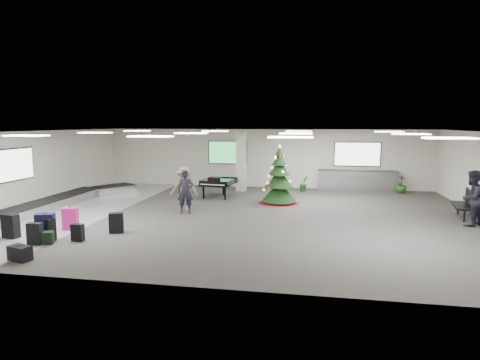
% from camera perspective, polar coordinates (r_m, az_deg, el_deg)
% --- Properties ---
extents(ground, '(18.00, 18.00, 0.00)m').
position_cam_1_polar(ground, '(15.57, 0.33, -4.98)').
color(ground, '#363431').
rests_on(ground, ground).
extents(room_envelope, '(18.02, 14.02, 3.21)m').
position_cam_1_polar(room_envelope, '(15.94, -0.62, 3.80)').
color(room_envelope, beige).
rests_on(room_envelope, ground).
extents(baggage_carousel, '(2.28, 9.71, 0.43)m').
position_cam_1_polar(baggage_carousel, '(18.42, -24.57, -3.00)').
color(baggage_carousel, silver).
rests_on(baggage_carousel, ground).
extents(service_counter, '(4.05, 0.65, 1.08)m').
position_cam_1_polar(service_counter, '(21.95, 16.28, -0.04)').
color(service_counter, silver).
rests_on(service_counter, ground).
extents(suitcase_0, '(0.43, 0.25, 0.66)m').
position_cam_1_polar(suitcase_0, '(13.20, -27.12, -6.83)').
color(suitcase_0, black).
rests_on(suitcase_0, ground).
extents(suitcase_1, '(0.50, 0.41, 0.71)m').
position_cam_1_polar(suitcase_1, '(13.52, -25.54, -6.30)').
color(suitcase_1, black).
rests_on(suitcase_1, ground).
extents(pink_suitcase, '(0.52, 0.36, 0.76)m').
position_cam_1_polar(pink_suitcase, '(14.53, -22.98, -5.08)').
color(pink_suitcase, '#D01B7D').
rests_on(pink_suitcase, ground).
extents(suitcase_3, '(0.50, 0.38, 0.68)m').
position_cam_1_polar(suitcase_3, '(13.60, -17.18, -5.84)').
color(suitcase_3, black).
rests_on(suitcase_3, ground).
extents(navy_suitcase, '(0.60, 0.46, 0.84)m').
position_cam_1_polar(navy_suitcase, '(13.55, -25.92, -6.01)').
color(navy_suitcase, black).
rests_on(navy_suitcase, ground).
extents(suitcase_5, '(0.53, 0.35, 0.77)m').
position_cam_1_polar(suitcase_5, '(14.31, -29.83, -5.70)').
color(suitcase_5, black).
rests_on(suitcase_5, ground).
extents(green_duffel, '(0.61, 0.43, 0.39)m').
position_cam_1_polar(green_duffel, '(13.19, -26.16, -7.39)').
color(green_duffel, black).
rests_on(green_duffel, ground).
extents(suitcase_7, '(0.37, 0.20, 0.54)m').
position_cam_1_polar(suitcase_7, '(13.08, -22.09, -6.93)').
color(suitcase_7, black).
rests_on(suitcase_7, ground).
extents(black_duffel, '(0.65, 0.47, 0.41)m').
position_cam_1_polar(black_duffel, '(11.95, -28.82, -9.09)').
color(black_duffel, black).
rests_on(black_duffel, ground).
extents(christmas_tree, '(1.85, 1.85, 2.64)m').
position_cam_1_polar(christmas_tree, '(17.76, 5.59, -0.43)').
color(christmas_tree, maroon).
rests_on(christmas_tree, ground).
extents(grand_piano, '(1.60, 1.94, 1.02)m').
position_cam_1_polar(grand_piano, '(19.22, -3.09, -0.30)').
color(grand_piano, black).
rests_on(grand_piano, ground).
extents(bench, '(0.86, 1.76, 1.07)m').
position_cam_1_polar(bench, '(17.10, 29.38, -2.80)').
color(bench, black).
rests_on(bench, ground).
extents(traveler_a, '(0.71, 0.56, 1.72)m').
position_cam_1_polar(traveler_a, '(15.83, -7.76, -1.66)').
color(traveler_a, black).
rests_on(traveler_a, ground).
extents(traveler_b, '(1.24, 0.84, 1.78)m').
position_cam_1_polar(traveler_b, '(16.36, -7.98, -1.24)').
color(traveler_b, '#7D644D').
rests_on(traveler_b, ground).
extents(traveler_bench, '(1.19, 1.17, 1.93)m').
position_cam_1_polar(traveler_bench, '(15.88, 30.06, -2.26)').
color(traveler_bench, black).
rests_on(traveler_bench, ground).
extents(potted_plant_left, '(0.60, 0.59, 0.85)m').
position_cam_1_polar(potted_plant_left, '(21.03, 9.06, -0.50)').
color(potted_plant_left, '#153C13').
rests_on(potted_plant_left, ground).
extents(potted_plant_right, '(0.57, 0.57, 0.92)m').
position_cam_1_polar(potted_plant_right, '(21.87, 21.98, -0.56)').
color(potted_plant_right, '#153C13').
rests_on(potted_plant_right, ground).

